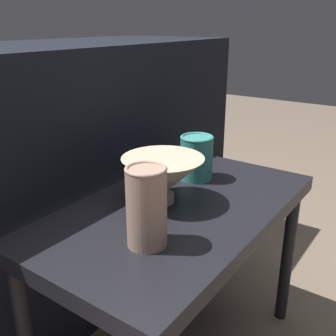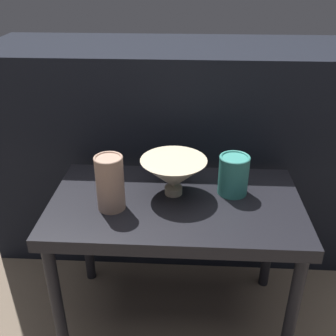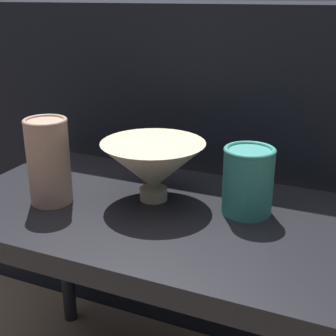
# 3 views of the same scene
# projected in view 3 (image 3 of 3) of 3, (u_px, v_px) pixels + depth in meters

# --- Properties ---
(table) EXTENTS (0.76, 0.43, 0.49)m
(table) POSITION_uv_depth(u_px,v_px,m) (149.00, 235.00, 0.90)
(table) COLOR black
(table) RESTS_ON ground_plane
(couch_backdrop) EXTENTS (1.52, 0.50, 0.85)m
(couch_backdrop) POSITION_uv_depth(u_px,v_px,m) (227.00, 158.00, 1.35)
(couch_backdrop) COLOR black
(couch_backdrop) RESTS_ON ground_plane
(bowl) EXTENTS (0.20, 0.20, 0.12)m
(bowl) POSITION_uv_depth(u_px,v_px,m) (153.00, 166.00, 0.90)
(bowl) COLOR #C1B293
(bowl) RESTS_ON table
(vase_textured_left) EXTENTS (0.08, 0.08, 0.17)m
(vase_textured_left) POSITION_uv_depth(u_px,v_px,m) (49.00, 160.00, 0.88)
(vase_textured_left) COLOR tan
(vase_textured_left) RESTS_ON table
(vase_colorful_right) EXTENTS (0.09, 0.09, 0.13)m
(vase_colorful_right) POSITION_uv_depth(u_px,v_px,m) (248.00, 180.00, 0.84)
(vase_colorful_right) COLOR teal
(vase_colorful_right) RESTS_ON table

